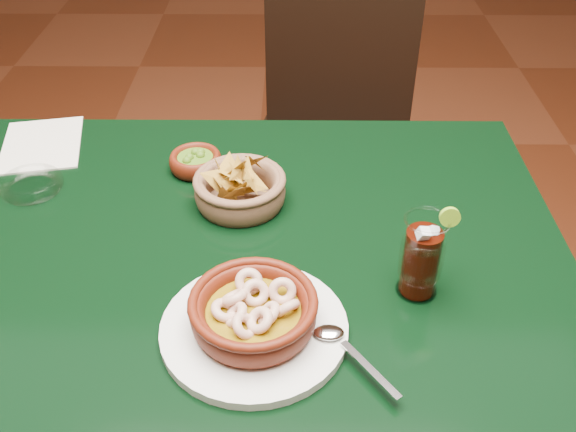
{
  "coord_description": "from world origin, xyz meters",
  "views": [
    {
      "loc": [
        0.15,
        -0.83,
        1.43
      ],
      "look_at": [
        0.14,
        -0.02,
        0.81
      ],
      "focal_mm": 40.0,
      "sensor_mm": 36.0,
      "label": 1
    }
  ],
  "objects_px": {
    "shrimp_plate": "(254,316)",
    "cola_drink": "(422,257)",
    "chip_basket": "(240,189)",
    "dining_chair": "(330,138)",
    "dining_table": "(209,280)"
  },
  "relations": [
    {
      "from": "dining_table",
      "to": "chip_basket",
      "type": "relative_size",
      "value": 6.15
    },
    {
      "from": "dining_chair",
      "to": "chip_basket",
      "type": "height_order",
      "value": "dining_chair"
    },
    {
      "from": "shrimp_plate",
      "to": "cola_drink",
      "type": "bearing_deg",
      "value": 19.91
    },
    {
      "from": "shrimp_plate",
      "to": "cola_drink",
      "type": "distance_m",
      "value": 0.26
    },
    {
      "from": "dining_table",
      "to": "cola_drink",
      "type": "height_order",
      "value": "cola_drink"
    },
    {
      "from": "cola_drink",
      "to": "dining_table",
      "type": "bearing_deg",
      "value": 159.61
    },
    {
      "from": "shrimp_plate",
      "to": "chip_basket",
      "type": "relative_size",
      "value": 1.65
    },
    {
      "from": "shrimp_plate",
      "to": "dining_table",
      "type": "bearing_deg",
      "value": 114.21
    },
    {
      "from": "chip_basket",
      "to": "dining_chair",
      "type": "bearing_deg",
      "value": 72.41
    },
    {
      "from": "dining_chair",
      "to": "chip_basket",
      "type": "xyz_separation_m",
      "value": [
        -0.19,
        -0.61,
        0.26
      ]
    },
    {
      "from": "chip_basket",
      "to": "cola_drink",
      "type": "bearing_deg",
      "value": -38.17
    },
    {
      "from": "shrimp_plate",
      "to": "dining_chair",
      "type": "bearing_deg",
      "value": 80.53
    },
    {
      "from": "shrimp_plate",
      "to": "cola_drink",
      "type": "relative_size",
      "value": 2.09
    },
    {
      "from": "dining_chair",
      "to": "shrimp_plate",
      "type": "relative_size",
      "value": 2.95
    },
    {
      "from": "dining_table",
      "to": "cola_drink",
      "type": "relative_size",
      "value": 7.78
    }
  ]
}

